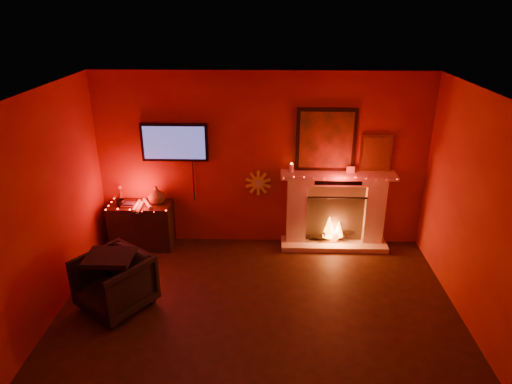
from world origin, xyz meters
TOP-DOWN VIEW (x-y plane):
  - room at (0.00, 0.00)m, footprint 5.00×5.00m
  - fireplace at (1.14, 2.39)m, footprint 1.72×0.40m
  - tv at (-1.30, 2.45)m, footprint 1.00×0.07m
  - sunburst_clock at (-0.05, 2.48)m, footprint 0.40×0.03m
  - console_table at (-1.85, 2.26)m, footprint 0.94×0.60m
  - armchair at (-1.79, 0.67)m, footprint 1.09×1.10m

SIDE VIEW (x-z plane):
  - armchair at x=-1.79m, z-range 0.00..0.72m
  - console_table at x=-1.85m, z-range -0.10..0.89m
  - fireplace at x=1.14m, z-range -0.37..1.81m
  - sunburst_clock at x=-0.05m, z-range 0.80..1.20m
  - room at x=0.00m, z-range -1.15..3.85m
  - tv at x=-1.30m, z-range 1.03..2.27m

